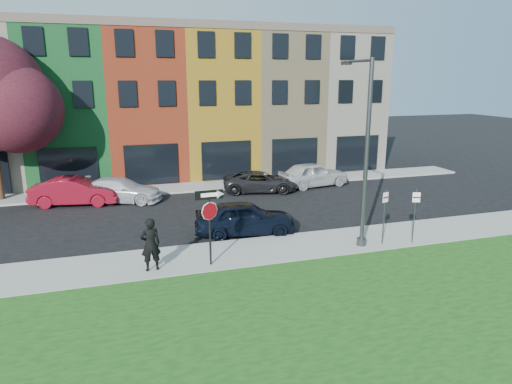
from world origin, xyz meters
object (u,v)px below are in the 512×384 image
object	(u,v)px
stop_sign	(210,212)
sedan_near	(245,218)
street_lamp	(364,154)
man	(151,244)

from	to	relation	value
stop_sign	sedan_near	xyz separation A→B (m)	(2.27, 3.26, -1.41)
stop_sign	street_lamp	distance (m)	6.74
stop_sign	street_lamp	bearing A→B (deg)	1.97
sedan_near	man	bearing A→B (deg)	133.16
stop_sign	street_lamp	world-z (taller)	street_lamp
stop_sign	sedan_near	distance (m)	4.21
street_lamp	man	bearing A→B (deg)	-177.67
sedan_near	street_lamp	bearing A→B (deg)	-116.30
sedan_near	street_lamp	distance (m)	6.03
stop_sign	man	size ratio (longest dim) A/B	1.46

